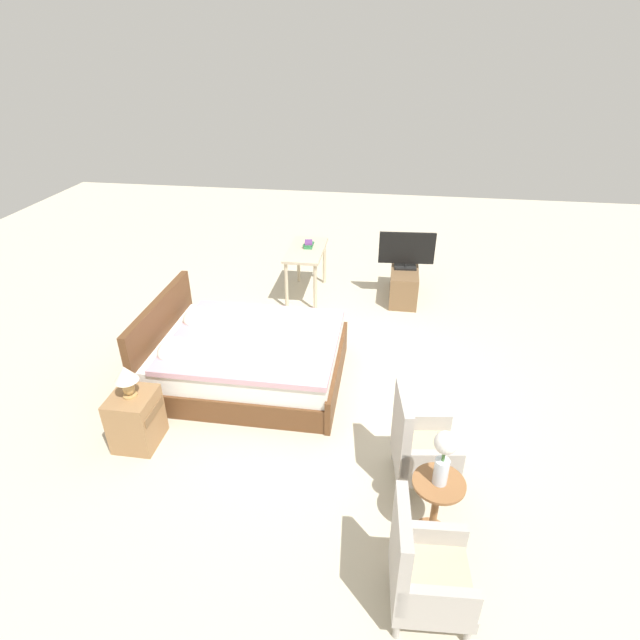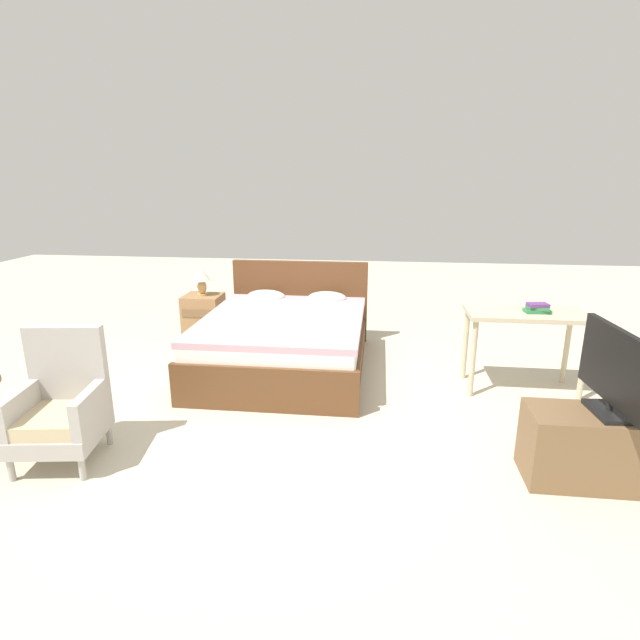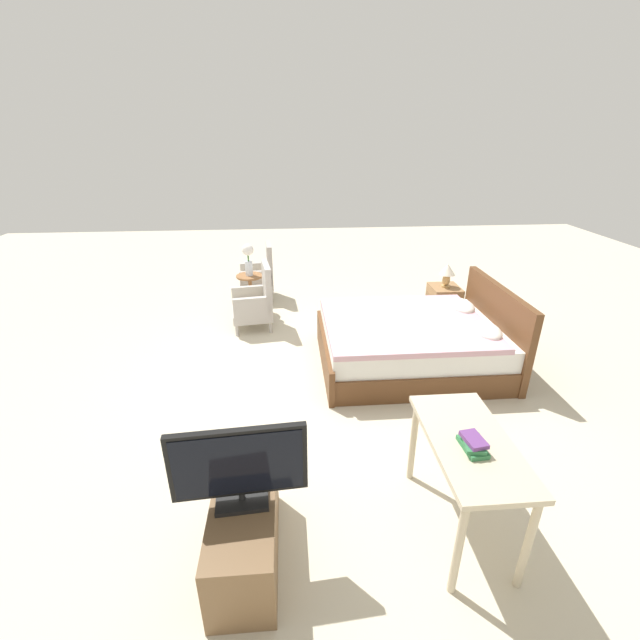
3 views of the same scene
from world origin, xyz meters
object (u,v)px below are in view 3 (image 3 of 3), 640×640
at_px(bed, 414,342).
at_px(book_stack, 473,444).
at_px(tv_stand, 245,530).
at_px(nightstand, 443,305).
at_px(flower_vase, 248,256).
at_px(armchair_by_window_left, 260,276).
at_px(vanity_desk, 468,453).
at_px(armchair_by_window_right, 256,303).
at_px(table_lamp, 447,272).
at_px(tv_flatscreen, 239,466).
at_px(side_table, 250,289).

height_order(bed, book_stack, bed).
relative_size(tv_stand, book_stack, 4.23).
relative_size(bed, nightstand, 3.70).
bearing_deg(nightstand, flower_vase, -103.22).
bearing_deg(nightstand, armchair_by_window_left, -115.00).
bearing_deg(vanity_desk, armchair_by_window_right, -155.29).
bearing_deg(vanity_desk, bed, 172.07).
distance_m(armchair_by_window_right, book_stack, 3.93).
xyz_separation_m(flower_vase, book_stack, (4.15, 1.69, -0.09)).
height_order(armchair_by_window_left, armchair_by_window_right, same).
distance_m(table_lamp, book_stack, 3.67).
bearing_deg(tv_flatscreen, armchair_by_window_right, -177.85).
bearing_deg(table_lamp, armchair_by_window_right, -91.59).
distance_m(table_lamp, tv_flatscreen, 4.37).
bearing_deg(table_lamp, tv_flatscreen, -35.54).
distance_m(nightstand, tv_flatscreen, 4.40).
height_order(vanity_desk, book_stack, book_stack).
relative_size(bed, book_stack, 9.15).
xyz_separation_m(nightstand, tv_stand, (3.55, -2.54, -0.04)).
distance_m(armchair_by_window_left, table_lamp, 2.98).
height_order(tv_stand, vanity_desk, vanity_desk).
bearing_deg(armchair_by_window_left, book_stack, 18.40).
bearing_deg(bed, flower_vase, -131.62).
distance_m(armchair_by_window_left, armchair_by_window_right, 1.17).
bearing_deg(armchair_by_window_right, table_lamp, 88.41).
relative_size(table_lamp, tv_stand, 0.34).
height_order(nightstand, book_stack, book_stack).
height_order(tv_stand, tv_flatscreen, tv_flatscreen).
xyz_separation_m(bed, book_stack, (2.35, -0.34, 0.49)).
relative_size(table_lamp, vanity_desk, 0.32).
relative_size(armchair_by_window_left, vanity_desk, 0.88).
bearing_deg(book_stack, tv_flatscreen, -87.81).
bearing_deg(armchair_by_window_left, vanity_desk, 19.00).
height_order(flower_vase, book_stack, flower_vase).
bearing_deg(armchair_by_window_right, armchair_by_window_left, 179.98).
bearing_deg(side_table, bed, 48.38).
height_order(bed, armchair_by_window_left, bed).
bearing_deg(armchair_by_window_left, table_lamp, 65.01).
bearing_deg(book_stack, flower_vase, -157.86).
bearing_deg(vanity_desk, book_stack, -16.65).
relative_size(nightstand, tv_flatscreen, 0.69).
distance_m(nightstand, vanity_desk, 3.60).
height_order(table_lamp, vanity_desk, table_lamp).
xyz_separation_m(table_lamp, vanity_desk, (3.41, -1.07, -0.14)).
bearing_deg(nightstand, table_lamp, 90.00).
relative_size(tv_stand, vanity_desk, 0.92).
xyz_separation_m(armchair_by_window_left, nightstand, (1.25, 2.67, -0.09)).
xyz_separation_m(side_table, flower_vase, (0.00, 0.00, 0.51)).
distance_m(tv_flatscreen, book_stack, 1.44).
bearing_deg(book_stack, vanity_desk, 163.35).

